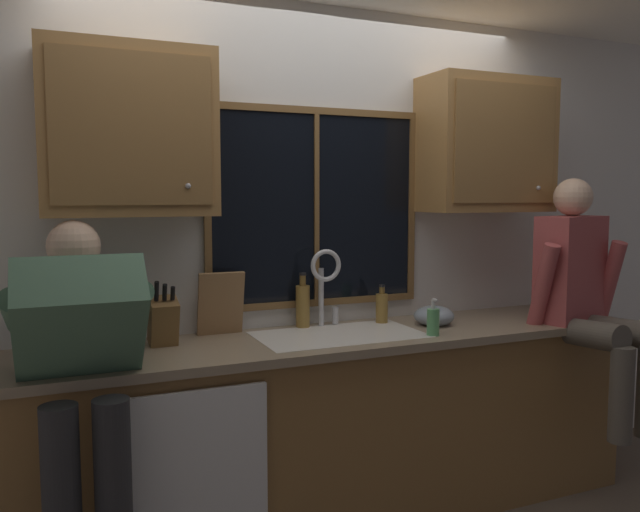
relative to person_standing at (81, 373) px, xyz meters
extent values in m
cube|color=silver|center=(1.12, 0.64, 0.34)|extent=(5.62, 0.12, 2.55)
cube|color=black|center=(1.18, 0.57, 0.59)|extent=(1.10, 0.02, 0.95)
cube|color=brown|center=(1.18, 0.56, 1.08)|extent=(1.17, 0.02, 0.04)
cube|color=brown|center=(1.18, 0.56, 0.10)|extent=(1.17, 0.02, 0.04)
cube|color=brown|center=(0.61, 0.56, 0.59)|extent=(0.03, 0.02, 0.95)
cube|color=brown|center=(1.75, 0.56, 0.59)|extent=(0.03, 0.02, 0.95)
cube|color=brown|center=(1.18, 0.56, 0.59)|extent=(0.02, 0.02, 0.95)
cube|color=olive|center=(1.12, 0.29, -0.50)|extent=(3.22, 0.58, 0.88)
cube|color=gray|center=(1.12, 0.27, -0.04)|extent=(3.28, 0.62, 0.04)
cube|color=white|center=(0.41, -0.03, -0.48)|extent=(0.60, 0.02, 0.74)
cube|color=#9E703D|center=(0.24, 0.42, 0.92)|extent=(0.72, 0.33, 0.72)
cube|color=olive|center=(0.24, 0.25, 0.92)|extent=(0.64, 0.01, 0.62)
sphere|color=#B2B2B7|center=(0.46, 0.24, 0.69)|extent=(0.02, 0.02, 0.02)
cube|color=#9E703D|center=(2.12, 0.42, 0.92)|extent=(0.72, 0.33, 0.72)
cube|color=olive|center=(2.12, 0.25, 0.92)|extent=(0.64, 0.01, 0.62)
sphere|color=#B2B2B7|center=(2.34, 0.24, 0.69)|extent=(0.02, 0.02, 0.02)
cube|color=white|center=(1.18, 0.28, -0.03)|extent=(0.80, 0.46, 0.02)
cube|color=beige|center=(0.98, 0.28, -0.13)|extent=(0.36, 0.42, 0.20)
cube|color=beige|center=(1.38, 0.28, -0.13)|extent=(0.36, 0.42, 0.20)
cube|color=white|center=(1.18, 0.28, -0.13)|extent=(0.04, 0.42, 0.20)
cylinder|color=silver|center=(1.18, 0.50, 0.13)|extent=(0.03, 0.03, 0.30)
torus|color=silver|center=(1.18, 0.44, 0.30)|extent=(0.16, 0.02, 0.16)
cylinder|color=silver|center=(1.26, 0.50, 0.03)|extent=(0.03, 0.03, 0.09)
cube|color=#4C7259|center=(0.00, 0.02, 0.16)|extent=(0.44, 0.55, 0.58)
sphere|color=beige|center=(0.00, 0.28, 0.45)|extent=(0.21, 0.21, 0.21)
cylinder|color=#4C7259|center=(-0.22, 0.20, 0.21)|extent=(0.09, 0.52, 0.26)
cylinder|color=#4C7259|center=(0.22, 0.20, 0.21)|extent=(0.09, 0.52, 0.26)
cylinder|color=#595147|center=(2.37, -0.11, -0.04)|extent=(0.14, 0.43, 0.16)
cylinder|color=#595147|center=(2.55, -0.11, -0.04)|extent=(0.14, 0.43, 0.16)
cylinder|color=#595147|center=(2.37, -0.33, -0.29)|extent=(0.11, 0.11, 0.46)
cube|color=#B24C4C|center=(2.46, 0.11, 0.26)|extent=(0.44, 0.30, 0.56)
sphere|color=beige|center=(2.46, 0.11, 0.64)|extent=(0.20, 0.20, 0.20)
cylinder|color=#B24C4C|center=(2.23, 0.06, 0.18)|extent=(0.08, 0.20, 0.47)
cylinder|color=#B24C4C|center=(2.69, 0.06, 0.18)|extent=(0.08, 0.20, 0.47)
cube|color=brown|center=(0.36, 0.39, 0.09)|extent=(0.12, 0.18, 0.25)
cylinder|color=black|center=(0.33, 0.33, 0.24)|extent=(0.02, 0.05, 0.09)
cylinder|color=black|center=(0.36, 0.33, 0.23)|extent=(0.02, 0.04, 0.08)
cylinder|color=black|center=(0.40, 0.33, 0.23)|extent=(0.02, 0.04, 0.06)
cube|color=#997047|center=(0.66, 0.50, 0.14)|extent=(0.22, 0.08, 0.31)
ellipsoid|color=#8C99A8|center=(1.73, 0.30, 0.03)|extent=(0.21, 0.21, 0.10)
cylinder|color=#59A566|center=(1.59, 0.09, 0.05)|extent=(0.06, 0.06, 0.13)
cylinder|color=silver|center=(1.59, 0.09, 0.13)|extent=(0.02, 0.02, 0.04)
cylinder|color=silver|center=(1.59, 0.07, 0.16)|extent=(0.01, 0.04, 0.01)
cylinder|color=olive|center=(1.08, 0.51, 0.09)|extent=(0.07, 0.07, 0.21)
cylinder|color=brown|center=(1.08, 0.51, 0.22)|extent=(0.03, 0.03, 0.05)
cylinder|color=black|center=(1.08, 0.51, 0.26)|extent=(0.04, 0.04, 0.01)
cylinder|color=olive|center=(1.51, 0.45, 0.06)|extent=(0.06, 0.06, 0.15)
cylinder|color=brown|center=(1.51, 0.45, 0.16)|extent=(0.03, 0.03, 0.04)
cylinder|color=black|center=(1.51, 0.45, 0.18)|extent=(0.03, 0.03, 0.01)
camera|label=1|loc=(-0.10, -2.46, 0.65)|focal=35.80mm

